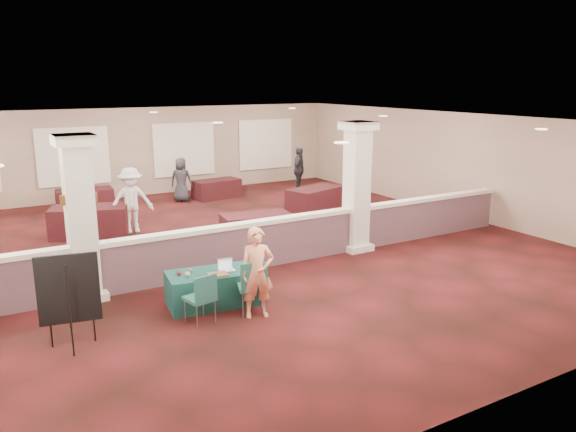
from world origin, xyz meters
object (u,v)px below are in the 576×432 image
near_table (213,288)px  attendee_b (131,200)px  far_table_back_left (90,221)px  far_table_back_center (85,200)px  far_table_back_right (217,189)px  conf_chair_main (253,283)px  far_table_front_center (256,227)px  far_table_front_right (316,200)px  woman (257,273)px  attendee_c (299,170)px  easel_board (69,290)px  attendee_d (181,180)px  conf_chair_side (202,295)px

near_table → attendee_b: attendee_b is taller
far_table_back_left → far_table_back_center: 3.30m
far_table_back_left → far_table_back_right: bearing=30.3°
conf_chair_main → far_table_front_center: size_ratio=0.57×
far_table_front_center → far_table_back_left: far_table_back_left is taller
far_table_back_left → far_table_back_center: far_table_back_left is taller
far_table_front_right → far_table_back_left: 6.96m
woman → far_table_front_center: 4.95m
far_table_front_right → far_table_front_center: bearing=-147.5°
near_table → attendee_c: bearing=57.9°
easel_board → attendee_c: bearing=53.5°
far_table_front_center → far_table_front_right: size_ratio=0.92×
easel_board → far_table_front_center: easel_board is taller
easel_board → far_table_front_center: bearing=47.9°
attendee_c → near_table: bearing=-172.1°
far_table_front_center → easel_board: bearing=-142.6°
easel_board → attendee_d: 11.14m
far_table_front_center → far_table_back_right: (1.28, 5.63, -0.03)m
far_table_front_center → far_table_back_right: 5.78m
conf_chair_side → far_table_back_right: conf_chair_side is taller
easel_board → woman: (3.12, -0.31, -0.18)m
far_table_back_left → attendee_b: (1.12, -0.20, 0.50)m
easel_board → conf_chair_main: bearing=6.7°
easel_board → attendee_c: (9.71, 9.09, -0.14)m
far_table_front_center → attendee_d: (-0.02, 5.69, 0.41)m
conf_chair_main → attendee_d: 10.23m
far_table_front_center → attendee_c: 6.66m
easel_board → far_table_back_center: size_ratio=0.90×
far_table_front_right → attendee_d: bearing=131.5°
far_table_front_right → attendee_c: bearing=68.5°
attendee_b → easel_board: bearing=-104.3°
far_table_back_center → attendee_d: (3.20, -0.29, 0.42)m
near_table → far_table_front_center: size_ratio=0.94×
easel_board → far_table_back_center: 10.31m
far_table_front_right → attendee_d: 4.88m
easel_board → far_table_back_right: (6.62, 9.72, -0.67)m
far_table_back_center → far_table_back_right: (4.50, -0.35, -0.02)m
conf_chair_main → attendee_b: size_ratio=0.56×
far_table_front_center → attendee_d: 5.71m
near_table → conf_chair_side: size_ratio=1.84×
woman → far_table_back_left: size_ratio=0.82×
far_table_back_center → attendee_c: (7.59, -0.98, 0.51)m
far_table_front_right → far_table_back_right: size_ratio=1.18×
easel_board → attendee_c: size_ratio=0.91×
far_table_front_center → attendee_c: (4.37, 5.00, 0.50)m
conf_chair_main → far_table_back_left: size_ratio=0.51×
near_table → conf_chair_side: (-0.50, -0.74, 0.22)m
far_table_back_right → attendee_c: (3.09, -0.64, 0.53)m
far_table_front_right → attendee_c: attendee_c is taller
near_table → far_table_front_right: 8.09m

